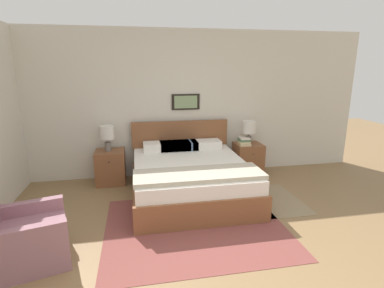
{
  "coord_description": "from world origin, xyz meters",
  "views": [
    {
      "loc": [
        -0.61,
        -2.23,
        1.95
      ],
      "look_at": [
        0.14,
        1.71,
        0.92
      ],
      "focal_mm": 28.0,
      "sensor_mm": 36.0,
      "label": 1
    }
  ],
  "objects_px": {
    "nightstand_by_door": "(248,159)",
    "armchair": "(24,238)",
    "table_lamp_by_door": "(249,128)",
    "nightstand_near_window": "(111,167)",
    "bed": "(190,177)",
    "table_lamp_near_window": "(107,134)"
  },
  "relations": [
    {
      "from": "nightstand_by_door",
      "to": "armchair",
      "type": "bearing_deg",
      "value": -146.71
    },
    {
      "from": "nightstand_by_door",
      "to": "table_lamp_by_door",
      "type": "relative_size",
      "value": 1.34
    },
    {
      "from": "nightstand_near_window",
      "to": "bed",
      "type": "bearing_deg",
      "value": -31.57
    },
    {
      "from": "nightstand_by_door",
      "to": "table_lamp_near_window",
      "type": "relative_size",
      "value": 1.34
    },
    {
      "from": "nightstand_near_window",
      "to": "nightstand_by_door",
      "type": "height_order",
      "value": "same"
    },
    {
      "from": "bed",
      "to": "table_lamp_by_door",
      "type": "relative_size",
      "value": 4.73
    },
    {
      "from": "bed",
      "to": "nightstand_near_window",
      "type": "height_order",
      "value": "bed"
    },
    {
      "from": "table_lamp_by_door",
      "to": "nightstand_near_window",
      "type": "bearing_deg",
      "value": -179.95
    },
    {
      "from": "bed",
      "to": "armchair",
      "type": "distance_m",
      "value": 2.36
    },
    {
      "from": "nightstand_by_door",
      "to": "table_lamp_by_door",
      "type": "xyz_separation_m",
      "value": [
        -0.01,
        0.0,
        0.58
      ]
    },
    {
      "from": "table_lamp_by_door",
      "to": "table_lamp_near_window",
      "type": "bearing_deg",
      "value": 180.0
    },
    {
      "from": "nightstand_near_window",
      "to": "table_lamp_by_door",
      "type": "height_order",
      "value": "table_lamp_by_door"
    },
    {
      "from": "nightstand_near_window",
      "to": "table_lamp_by_door",
      "type": "bearing_deg",
      "value": 0.05
    },
    {
      "from": "bed",
      "to": "nightstand_near_window",
      "type": "distance_m",
      "value": 1.46
    },
    {
      "from": "armchair",
      "to": "table_lamp_near_window",
      "type": "height_order",
      "value": "table_lamp_near_window"
    },
    {
      "from": "armchair",
      "to": "table_lamp_by_door",
      "type": "bearing_deg",
      "value": 108.05
    },
    {
      "from": "nightstand_by_door",
      "to": "table_lamp_by_door",
      "type": "distance_m",
      "value": 0.58
    },
    {
      "from": "armchair",
      "to": "nightstand_near_window",
      "type": "relative_size",
      "value": 1.54
    },
    {
      "from": "armchair",
      "to": "table_lamp_near_window",
      "type": "xyz_separation_m",
      "value": [
        0.68,
        2.1,
        0.59
      ]
    },
    {
      "from": "armchair",
      "to": "table_lamp_by_door",
      "type": "height_order",
      "value": "table_lamp_by_door"
    },
    {
      "from": "bed",
      "to": "table_lamp_by_door",
      "type": "height_order",
      "value": "bed"
    },
    {
      "from": "nightstand_near_window",
      "to": "table_lamp_near_window",
      "type": "height_order",
      "value": "table_lamp_near_window"
    }
  ]
}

